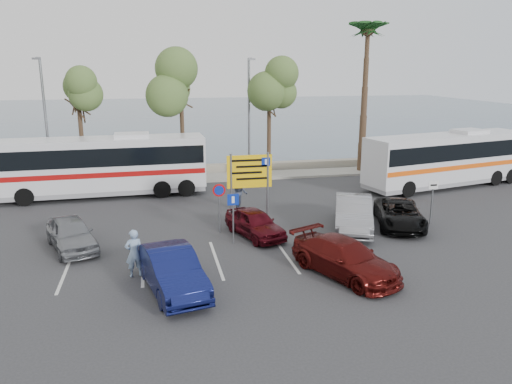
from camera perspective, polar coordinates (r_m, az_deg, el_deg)
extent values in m
plane|color=#2F2F31|center=(21.55, -1.71, -6.52)|extent=(120.00, 120.00, 0.00)
cube|color=gray|center=(34.86, -5.76, 1.63)|extent=(44.00, 2.40, 0.15)
cube|color=gray|center=(36.76, -6.10, 2.63)|extent=(48.00, 0.80, 0.60)
plane|color=#466070|center=(80.30, -9.34, 8.57)|extent=(140.00, 140.00, 0.00)
cylinder|color=#382619|center=(34.51, -19.24, 5.16)|extent=(0.28, 0.28, 5.04)
cylinder|color=#382619|center=(34.24, -8.39, 6.21)|extent=(0.28, 0.28, 5.60)
cylinder|color=#382619|center=(35.13, 1.49, 6.21)|extent=(0.28, 0.28, 5.18)
cylinder|color=#382619|center=(37.11, 12.26, 10.06)|extent=(0.48, 0.48, 10.00)
cylinder|color=slate|center=(34.26, -22.86, 7.28)|extent=(0.16, 0.16, 8.00)
cylinder|color=slate|center=(33.65, -23.67, 13.87)|extent=(0.12, 0.90, 0.12)
cube|color=slate|center=(33.16, -23.83, 13.78)|extent=(0.45, 0.25, 0.12)
cylinder|color=slate|center=(34.26, -0.81, 8.38)|extent=(0.16, 0.16, 8.00)
cylinder|color=slate|center=(33.64, -0.68, 15.01)|extent=(0.12, 0.90, 0.12)
cube|color=slate|center=(33.15, -0.51, 14.94)|extent=(0.45, 0.25, 0.12)
cylinder|color=slate|center=(24.05, -2.85, 0.17)|extent=(0.12, 0.12, 3.60)
cylinder|color=slate|center=(24.38, 1.33, 0.38)|extent=(0.12, 0.12, 3.60)
cube|color=yellow|center=(24.00, -0.75, 2.37)|extent=(2.20, 0.06, 1.60)
cube|color=#0C2699|center=(24.03, 1.14, 3.47)|extent=(0.42, 0.01, 0.42)
cylinder|color=slate|center=(23.37, -4.22, -2.04)|extent=(0.07, 0.07, 2.20)
cylinder|color=#B20C0C|center=(23.10, -4.25, 0.20)|extent=(0.60, 0.03, 0.60)
cylinder|color=slate|center=(21.91, -2.62, -3.13)|extent=(0.07, 0.07, 2.20)
cube|color=#0C2699|center=(21.64, -2.64, -0.87)|extent=(0.50, 0.03, 0.50)
cylinder|color=slate|center=(25.98, 19.44, -1.17)|extent=(0.07, 0.07, 2.20)
cube|color=white|center=(25.76, 19.63, 0.75)|extent=(0.50, 0.03, 0.40)
cube|color=silver|center=(31.01, -17.18, 3.18)|extent=(12.11, 2.96, 2.96)
cube|color=black|center=(30.92, -17.25, 4.13)|extent=(11.87, 3.00, 1.05)
cube|color=#9F0C0C|center=(31.10, -17.12, 2.32)|extent=(11.99, 2.99, 0.30)
cube|color=gray|center=(31.32, -16.98, 0.52)|extent=(11.99, 2.93, 0.55)
cube|color=silver|center=(30.77, -17.40, 6.10)|extent=(2.06, 1.67, 0.24)
cube|color=silver|center=(34.38, 21.00, 3.78)|extent=(11.91, 5.04, 2.86)
cube|color=black|center=(34.30, 21.08, 4.62)|extent=(11.69, 5.03, 1.02)
cube|color=#EE550E|center=(34.46, 20.93, 3.03)|extent=(11.80, 5.04, 0.29)
cube|color=gray|center=(34.64, 20.79, 1.46)|extent=(11.79, 4.99, 0.53)
cube|color=silver|center=(34.16, 21.23, 6.34)|extent=(2.24, 1.95, 0.23)
imported|color=gray|center=(22.74, -20.38, -4.48)|extent=(2.87, 4.34, 1.37)
imported|color=#10174E|center=(17.75, -9.58, -8.80)|extent=(2.54, 4.76, 1.49)
imported|color=#53100D|center=(19.03, 10.14, -7.44)|extent=(3.64, 5.04, 1.36)
imported|color=#4B0A12|center=(22.90, -0.12, -3.56)|extent=(2.62, 4.02, 1.27)
imported|color=black|center=(25.29, 16.08, -2.43)|extent=(3.41, 4.95, 1.26)
imported|color=gray|center=(24.24, 11.07, -2.44)|extent=(3.30, 5.09, 1.59)
imported|color=#85A1C2|center=(19.10, -13.75, -6.80)|extent=(0.74, 0.57, 1.82)
imported|color=#363C51|center=(27.23, -1.82, 0.01)|extent=(0.87, 1.03, 1.90)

